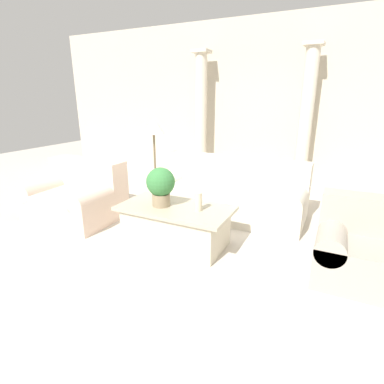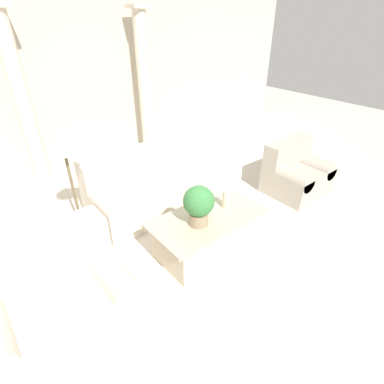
{
  "view_description": "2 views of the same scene",
  "coord_description": "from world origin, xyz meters",
  "px_view_note": "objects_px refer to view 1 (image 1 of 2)",
  "views": [
    {
      "loc": [
        1.57,
        -3.29,
        1.74
      ],
      "look_at": [
        -0.09,
        0.06,
        0.54
      ],
      "focal_mm": 28.0,
      "sensor_mm": 36.0,
      "label": 1
    },
    {
      "loc": [
        -1.98,
        -2.46,
        2.5
      ],
      "look_at": [
        0.01,
        0.0,
        0.59
      ],
      "focal_mm": 28.0,
      "sensor_mm": 36.0,
      "label": 2
    }
  ],
  "objects_px": {
    "potted_plant": "(161,185)",
    "coffee_table": "(176,225)",
    "floor_lamp": "(154,131)",
    "armchair": "(365,248)",
    "sofa_long": "(229,193)",
    "loveseat": "(78,195)"
  },
  "relations": [
    {
      "from": "sofa_long",
      "to": "loveseat",
      "type": "height_order",
      "value": "same"
    },
    {
      "from": "coffee_table",
      "to": "armchair",
      "type": "bearing_deg",
      "value": 5.01
    },
    {
      "from": "coffee_table",
      "to": "armchair",
      "type": "relative_size",
      "value": 1.51
    },
    {
      "from": "loveseat",
      "to": "coffee_table",
      "type": "bearing_deg",
      "value": -3.99
    },
    {
      "from": "loveseat",
      "to": "potted_plant",
      "type": "bearing_deg",
      "value": -5.77
    },
    {
      "from": "loveseat",
      "to": "sofa_long",
      "type": "bearing_deg",
      "value": 30.1
    },
    {
      "from": "loveseat",
      "to": "potted_plant",
      "type": "height_order",
      "value": "potted_plant"
    },
    {
      "from": "sofa_long",
      "to": "coffee_table",
      "type": "distance_m",
      "value": 1.28
    },
    {
      "from": "potted_plant",
      "to": "sofa_long",
      "type": "bearing_deg",
      "value": 72.57
    },
    {
      "from": "potted_plant",
      "to": "floor_lamp",
      "type": "bearing_deg",
      "value": 125.52
    },
    {
      "from": "sofa_long",
      "to": "loveseat",
      "type": "bearing_deg",
      "value": -149.9
    },
    {
      "from": "coffee_table",
      "to": "floor_lamp",
      "type": "height_order",
      "value": "floor_lamp"
    },
    {
      "from": "potted_plant",
      "to": "loveseat",
      "type": "bearing_deg",
      "value": 174.23
    },
    {
      "from": "potted_plant",
      "to": "coffee_table",
      "type": "bearing_deg",
      "value": 12.15
    },
    {
      "from": "coffee_table",
      "to": "floor_lamp",
      "type": "relative_size",
      "value": 0.97
    },
    {
      "from": "coffee_table",
      "to": "floor_lamp",
      "type": "xyz_separation_m",
      "value": [
        -1.07,
        1.22,
        0.95
      ]
    },
    {
      "from": "loveseat",
      "to": "potted_plant",
      "type": "relative_size",
      "value": 2.7
    },
    {
      "from": "loveseat",
      "to": "floor_lamp",
      "type": "bearing_deg",
      "value": 59.31
    },
    {
      "from": "sofa_long",
      "to": "armchair",
      "type": "distance_m",
      "value": 2.08
    },
    {
      "from": "floor_lamp",
      "to": "sofa_long",
      "type": "bearing_deg",
      "value": 1.48
    },
    {
      "from": "loveseat",
      "to": "potted_plant",
      "type": "distance_m",
      "value": 1.62
    },
    {
      "from": "armchair",
      "to": "potted_plant",
      "type": "bearing_deg",
      "value": -174.42
    }
  ]
}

